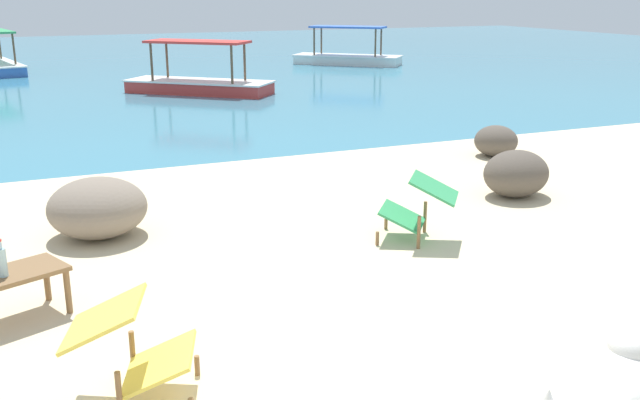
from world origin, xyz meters
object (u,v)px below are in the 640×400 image
deck_chair_near (418,204)px  boat_red (199,82)px  low_bench_table (13,280)px  bottle (2,262)px  deck_chair_far (132,344)px  boat_white (347,56)px

deck_chair_near → boat_red: size_ratio=0.26×
low_bench_table → bottle: size_ratio=2.94×
deck_chair_far → boat_red: 14.14m
bottle → boat_red: size_ratio=0.08×
deck_chair_near → deck_chair_far: size_ratio=1.04×
boat_white → boat_red: size_ratio=0.99×
deck_chair_near → deck_chair_far: bearing=69.0°
deck_chair_far → low_bench_table: bearing=131.2°
low_bench_table → bottle: 0.20m
bottle → boat_white: (10.99, 17.13, -0.27)m
deck_chair_near → deck_chair_far: (-3.16, -1.91, 0.00)m
bottle → boat_white: 20.36m
low_bench_table → bottle: bearing=-151.9°
bottle → low_bench_table: bearing=50.9°
low_bench_table → bottle: bottle is taller
deck_chair_far → boat_red: (3.83, 13.62, -0.13)m
boat_white → boat_red: bearing=79.7°
boat_red → boat_white: bearing=78.5°
boat_white → deck_chair_far: bearing=103.1°
bottle → deck_chair_far: bottle is taller
bottle → deck_chair_far: (0.72, -1.45, -0.13)m
low_bench_table → deck_chair_far: deck_chair_far is taller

